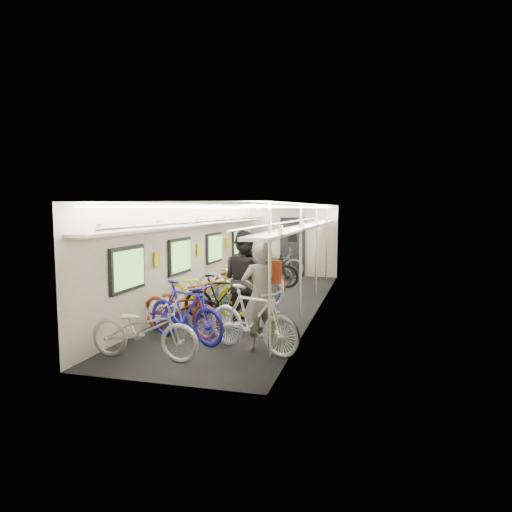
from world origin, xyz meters
The scene contains 18 objects.
train_car_shell centered at (-0.36, 0.71, 1.66)m, with size 10.00×10.00×10.00m.
bicycle_0 centered at (-0.63, -4.16, 0.47)m, with size 0.62×1.78×0.94m, color silver.
bicycle_1 centered at (-0.40, -3.14, 0.53)m, with size 0.50×1.77×1.06m, color #251DAF.
bicycle_2 centered at (-0.68, -2.73, 0.49)m, with size 0.66×1.88×0.99m, color #9A2D10.
bicycle_3 centered at (-0.35, -1.42, 0.47)m, with size 0.44×1.56×0.94m, color black.
bicycle_4 centered at (-0.79, -1.33, 0.55)m, with size 0.73×2.09×1.10m, color gold.
bicycle_5 centered at (-0.12, -0.35, 0.54)m, with size 0.51×1.79×1.08m, color silver.
bicycle_6 centered at (-0.48, 0.41, 0.57)m, with size 0.76×2.17×1.14m, color silver.
bicycle_7 centered at (-0.19, 0.04, 0.48)m, with size 0.45×1.60×0.96m, color navy.
bicycle_8 centered at (-0.39, 0.94, 0.50)m, with size 0.66×1.89×1.00m, color maroon.
bicycle_9 centered at (-0.25, 2.51, 0.53)m, with size 0.49×1.75×1.05m, color black.
bicycle_10 centered at (-0.67, 2.22, 0.53)m, with size 0.71×2.02×1.06m, color gold.
bicycle_11 centered at (0.88, -3.38, 0.54)m, with size 0.51×1.79×1.08m, color white.
bicycle_12 centered at (-0.46, 2.73, 0.45)m, with size 0.60×1.72×0.90m, color slate.
bicycle_14 centered at (-0.48, 4.35, 0.50)m, with size 0.66×1.89×0.99m, color slate.
passenger_near centered at (0.97, -3.24, 0.89)m, with size 0.65×0.42×1.78m, color slate.
passenger_mid centered at (0.34, -2.04, 0.94)m, with size 0.92×0.72×1.89m, color black.
backpack centered at (1.15, -3.14, 1.28)m, with size 0.26×0.14×0.38m, color #A62C10.
Camera 1 is at (2.77, -10.30, 2.31)m, focal length 32.00 mm.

